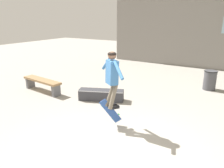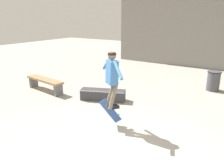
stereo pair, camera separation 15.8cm
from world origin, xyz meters
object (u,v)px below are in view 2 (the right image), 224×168
(park_bench, at_px, (45,82))
(trash_bin, at_px, (213,80))
(skateboard_flipping, at_px, (111,111))
(skate_ledge, at_px, (103,95))
(skater, at_px, (112,75))

(park_bench, distance_m, trash_bin, 6.78)
(park_bench, xyz_separation_m, skateboard_flipping, (3.82, -1.03, 0.06))
(skateboard_flipping, bearing_deg, trash_bin, 27.61)
(park_bench, bearing_deg, trash_bin, 40.08)
(skate_ledge, distance_m, trash_bin, 4.55)
(trash_bin, bearing_deg, skateboard_flipping, -110.86)
(skate_ledge, xyz_separation_m, trash_bin, (3.12, 3.31, 0.22))
(skate_ledge, distance_m, skateboard_flipping, 1.98)
(trash_bin, xyz_separation_m, skater, (-1.75, -4.82, 1.05))
(trash_bin, relative_size, skater, 0.53)
(skater, bearing_deg, park_bench, 109.86)
(skate_ledge, xyz_separation_m, skateboard_flipping, (1.30, -1.48, 0.25))
(skate_ledge, distance_m, skater, 2.41)
(skater, bearing_deg, skateboard_flipping, 98.71)
(park_bench, relative_size, skate_ledge, 1.21)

